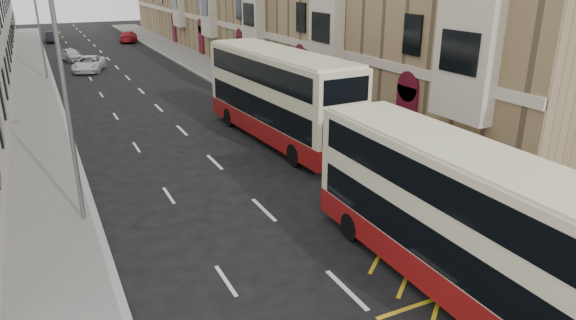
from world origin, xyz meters
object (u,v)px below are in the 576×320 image
white_van (89,64)px  car_silver (71,55)px  double_decker_rear (279,96)px  pedestrian_far (445,181)px  car_dark (52,37)px  car_red (128,36)px  street_lamp_far (39,25)px  street_lamp_near (68,100)px  double_decker_front (452,216)px

white_van → car_silver: size_ratio=1.27×
double_decker_rear → car_silver: bearing=99.9°
pedestrian_far → white_van: size_ratio=0.36×
car_dark → car_red: car_red is taller
street_lamp_far → car_silver: (2.69, 9.70, -3.96)m
white_van → car_dark: white_van is taller
car_dark → car_red: 10.12m
street_lamp_far → double_decker_rear: (10.66, -24.23, -2.15)m
pedestrian_far → white_van: (-9.13, 37.61, -0.35)m
double_decker_rear → car_dark: bearing=96.4°
double_decker_rear → pedestrian_far: 10.88m
street_lamp_near → double_decker_front: bearing=-44.4°
car_dark → double_decker_front: bearing=-80.3°
street_lamp_far → car_red: (10.93, 23.59, -3.90)m
white_van → car_dark: size_ratio=1.20×
pedestrian_far → white_van: 38.70m
white_van → car_silver: white_van is taller
pedestrian_far → white_van: pedestrian_far is taller
street_lamp_near → car_dark: street_lamp_near is taller
pedestrian_far → car_red: (-1.92, 58.39, -0.31)m
double_decker_front → double_decker_rear: (1.50, 14.73, 0.29)m
white_van → car_red: (7.21, 20.78, 0.04)m
double_decker_front → car_dark: 67.24m
street_lamp_near → car_dark: bearing=88.3°
street_lamp_far → double_decker_rear: size_ratio=0.65×
car_silver → car_dark: 18.18m
double_decker_front → white_van: bearing=98.4°
double_decker_front → pedestrian_far: bearing=49.4°
car_red → car_silver: bearing=72.8°
double_decker_rear → white_van: 27.98m
double_decker_rear → pedestrian_far: size_ratio=6.86×
double_decker_front → car_red: (1.77, 62.55, -1.46)m
double_decker_front → car_dark: size_ratio=2.58×
street_lamp_far → pedestrian_far: bearing=-69.7°
street_lamp_far → white_van: street_lamp_far is taller
double_decker_rear → double_decker_front: bearing=-99.1°
street_lamp_near → street_lamp_far: bearing=90.0°
white_van → car_red: size_ratio=0.99×
white_van → street_lamp_far: bearing=-125.4°
car_dark → car_red: (9.18, -4.26, 0.05)m
double_decker_front → white_van: double_decker_front is taller
pedestrian_far → car_red: pedestrian_far is taller
car_dark → pedestrian_far: bearing=-76.5°
car_red → double_decker_rear: bearing=103.2°
pedestrian_far → car_red: 58.42m
street_lamp_near → double_decker_rear: size_ratio=0.65×
pedestrian_far → car_silver: 45.64m
car_silver → pedestrian_far: bearing=-93.8°
double_decker_front → car_dark: (-7.41, 66.81, -1.50)m
white_van → street_lamp_near: bearing=-78.9°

